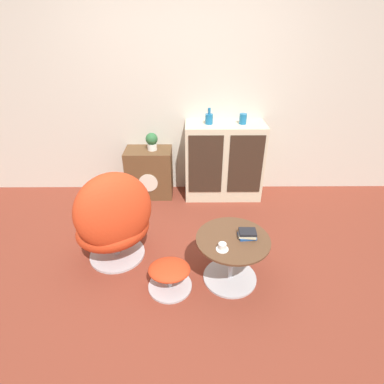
{
  "coord_description": "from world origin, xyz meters",
  "views": [
    {
      "loc": [
        0.08,
        -1.98,
        2.03
      ],
      "look_at": [
        0.1,
        0.57,
        0.55
      ],
      "focal_mm": 28.0,
      "sensor_mm": 36.0,
      "label": 1
    }
  ],
  "objects_px": {
    "potted_plant": "(152,141)",
    "book_stack": "(247,234)",
    "coffee_table": "(232,255)",
    "sideboard": "(224,161)",
    "ottoman": "(170,274)",
    "vase_leftmost": "(209,118)",
    "vase_inner_left": "(243,119)",
    "tv_console": "(150,173)",
    "egg_chair": "(114,221)",
    "teacup": "(222,247)"
  },
  "relations": [
    {
      "from": "egg_chair",
      "to": "vase_inner_left",
      "type": "bearing_deg",
      "value": 43.3
    },
    {
      "from": "tv_console",
      "to": "potted_plant",
      "type": "bearing_deg",
      "value": 0.81
    },
    {
      "from": "potted_plant",
      "to": "book_stack",
      "type": "distance_m",
      "value": 1.78
    },
    {
      "from": "tv_console",
      "to": "teacup",
      "type": "xyz_separation_m",
      "value": [
        0.77,
        -1.65,
        0.16
      ]
    },
    {
      "from": "vase_inner_left",
      "to": "vase_leftmost",
      "type": "bearing_deg",
      "value": 180.0
    },
    {
      "from": "vase_leftmost",
      "to": "vase_inner_left",
      "type": "distance_m",
      "value": 0.4
    },
    {
      "from": "teacup",
      "to": "book_stack",
      "type": "distance_m",
      "value": 0.27
    },
    {
      "from": "ottoman",
      "to": "vase_inner_left",
      "type": "height_order",
      "value": "vase_inner_left"
    },
    {
      "from": "egg_chair",
      "to": "book_stack",
      "type": "distance_m",
      "value": 1.19
    },
    {
      "from": "teacup",
      "to": "egg_chair",
      "type": "bearing_deg",
      "value": 157.11
    },
    {
      "from": "coffee_table",
      "to": "book_stack",
      "type": "distance_m",
      "value": 0.25
    },
    {
      "from": "coffee_table",
      "to": "book_stack",
      "type": "relative_size",
      "value": 4.09
    },
    {
      "from": "potted_plant",
      "to": "vase_inner_left",
      "type": "bearing_deg",
      "value": -1.11
    },
    {
      "from": "sideboard",
      "to": "vase_leftmost",
      "type": "relative_size",
      "value": 5.15
    },
    {
      "from": "ottoman",
      "to": "teacup",
      "type": "xyz_separation_m",
      "value": [
        0.43,
        -0.04,
        0.32
      ]
    },
    {
      "from": "tv_console",
      "to": "ottoman",
      "type": "relative_size",
      "value": 1.66
    },
    {
      "from": "ottoman",
      "to": "coffee_table",
      "type": "distance_m",
      "value": 0.55
    },
    {
      "from": "vase_leftmost",
      "to": "teacup",
      "type": "bearing_deg",
      "value": -89.03
    },
    {
      "from": "teacup",
      "to": "book_stack",
      "type": "height_order",
      "value": "book_stack"
    },
    {
      "from": "coffee_table",
      "to": "vase_leftmost",
      "type": "height_order",
      "value": "vase_leftmost"
    },
    {
      "from": "sideboard",
      "to": "ottoman",
      "type": "height_order",
      "value": "sideboard"
    },
    {
      "from": "egg_chair",
      "to": "book_stack",
      "type": "bearing_deg",
      "value": -11.85
    },
    {
      "from": "vase_inner_left",
      "to": "book_stack",
      "type": "bearing_deg",
      "value": -95.68
    },
    {
      "from": "sideboard",
      "to": "coffee_table",
      "type": "relative_size",
      "value": 1.55
    },
    {
      "from": "ottoman",
      "to": "potted_plant",
      "type": "bearing_deg",
      "value": 100.11
    },
    {
      "from": "book_stack",
      "to": "tv_console",
      "type": "bearing_deg",
      "value": 123.59
    },
    {
      "from": "coffee_table",
      "to": "vase_inner_left",
      "type": "distance_m",
      "value": 1.69
    },
    {
      "from": "vase_inner_left",
      "to": "potted_plant",
      "type": "bearing_deg",
      "value": 178.89
    },
    {
      "from": "egg_chair",
      "to": "coffee_table",
      "type": "distance_m",
      "value": 1.09
    },
    {
      "from": "vase_leftmost",
      "to": "coffee_table",
      "type": "bearing_deg",
      "value": -84.99
    },
    {
      "from": "ottoman",
      "to": "teacup",
      "type": "bearing_deg",
      "value": -5.1
    },
    {
      "from": "tv_console",
      "to": "coffee_table",
      "type": "height_order",
      "value": "tv_console"
    },
    {
      "from": "coffee_table",
      "to": "teacup",
      "type": "relative_size",
      "value": 6.19
    },
    {
      "from": "sideboard",
      "to": "book_stack",
      "type": "bearing_deg",
      "value": -88.02
    },
    {
      "from": "sideboard",
      "to": "teacup",
      "type": "height_order",
      "value": "sideboard"
    },
    {
      "from": "vase_inner_left",
      "to": "teacup",
      "type": "xyz_separation_m",
      "value": [
        -0.37,
        -1.63,
        -0.54
      ]
    },
    {
      "from": "potted_plant",
      "to": "egg_chair",
      "type": "bearing_deg",
      "value": -100.13
    },
    {
      "from": "sideboard",
      "to": "teacup",
      "type": "distance_m",
      "value": 1.63
    },
    {
      "from": "coffee_table",
      "to": "book_stack",
      "type": "xyz_separation_m",
      "value": [
        0.12,
        0.02,
        0.22
      ]
    },
    {
      "from": "tv_console",
      "to": "potted_plant",
      "type": "height_order",
      "value": "potted_plant"
    },
    {
      "from": "potted_plant",
      "to": "ottoman",
      "type": "bearing_deg",
      "value": -79.89
    },
    {
      "from": "potted_plant",
      "to": "book_stack",
      "type": "height_order",
      "value": "potted_plant"
    },
    {
      "from": "egg_chair",
      "to": "vase_inner_left",
      "type": "relative_size",
      "value": 8.05
    },
    {
      "from": "tv_console",
      "to": "sideboard",
      "type": "bearing_deg",
      "value": -1.46
    },
    {
      "from": "coffee_table",
      "to": "sideboard",
      "type": "bearing_deg",
      "value": 87.41
    },
    {
      "from": "sideboard",
      "to": "potted_plant",
      "type": "bearing_deg",
      "value": 178.4
    },
    {
      "from": "tv_console",
      "to": "vase_inner_left",
      "type": "xyz_separation_m",
      "value": [
        1.14,
        -0.02,
        0.7
      ]
    },
    {
      "from": "book_stack",
      "to": "ottoman",
      "type": "bearing_deg",
      "value": -169.96
    },
    {
      "from": "sideboard",
      "to": "egg_chair",
      "type": "distance_m",
      "value": 1.66
    },
    {
      "from": "ottoman",
      "to": "vase_leftmost",
      "type": "relative_size",
      "value": 2.03
    }
  ]
}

